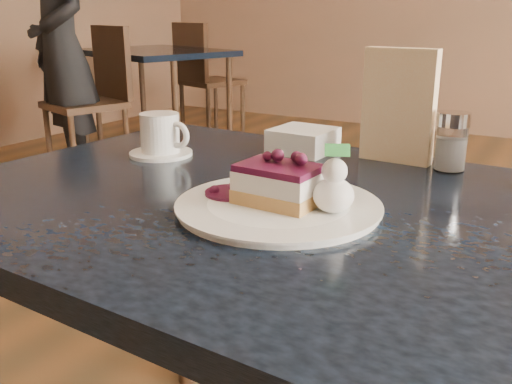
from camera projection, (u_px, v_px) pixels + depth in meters
The scene contains 11 objects.
main_table at pixel (294, 248), 0.97m from camera, with size 1.31×0.91×0.79m.
dessert_plate at pixel (278, 207), 0.90m from camera, with size 0.32×0.32×0.01m, color white.
cheesecake_slice at pixel (279, 184), 0.89m from camera, with size 0.13×0.10×0.06m.
whipped_cream at pixel (334, 195), 0.85m from camera, with size 0.06×0.06×0.05m.
berry_sauce at pixel (230, 193), 0.94m from camera, with size 0.08×0.08×0.01m, color black.
coffee_set at pixel (161, 137), 1.24m from camera, with size 0.15×0.14×0.09m.
menu_card at pixel (399, 106), 1.16m from camera, with size 0.15×0.03×0.23m, color #EFE7C2.
sugar_shaker at pixel (452, 141), 1.11m from camera, with size 0.06×0.06×0.12m.
napkin_stack at pixel (303, 140), 1.27m from camera, with size 0.13×0.13×0.05m, color white.
bg_table_far_left at pixel (160, 143), 4.60m from camera, with size 1.29×1.97×1.31m.
patron at pixel (62, 47), 3.74m from camera, with size 0.63×0.41×1.73m, color black.
Camera 1 is at (0.24, -0.50, 1.09)m, focal length 40.00 mm.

